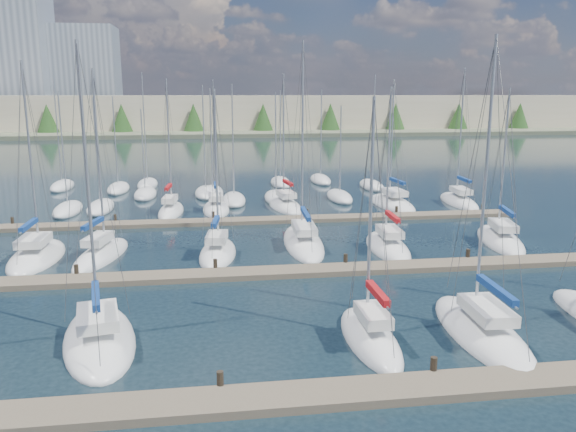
{
  "coord_description": "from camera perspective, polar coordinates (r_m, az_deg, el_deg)",
  "views": [
    {
      "loc": [
        -4.13,
        -15.59,
        10.54
      ],
      "look_at": [
        0.0,
        14.0,
        4.0
      ],
      "focal_mm": 35.0,
      "sensor_mm": 36.0,
      "label": 1
    }
  ],
  "objects": [
    {
      "name": "ground",
      "position": [
        76.43,
        -4.78,
        4.38
      ],
      "size": [
        400.0,
        400.0,
        0.0
      ],
      "primitive_type": "plane",
      "color": "#182830",
      "rests_on": "ground"
    },
    {
      "name": "dock_near",
      "position": [
        20.85,
        4.78,
        -17.58
      ],
      "size": [
        44.0,
        1.93,
        1.1
      ],
      "color": "#6B5E4C",
      "rests_on": "ground"
    },
    {
      "name": "dock_mid",
      "position": [
        33.52,
        -0.48,
        -5.7
      ],
      "size": [
        44.0,
        1.93,
        1.1
      ],
      "color": "#6B5E4C",
      "rests_on": "ground"
    },
    {
      "name": "dock_far",
      "position": [
        46.95,
        -2.7,
        -0.45
      ],
      "size": [
        44.0,
        1.93,
        1.1
      ],
      "color": "#6B5E4C",
      "rests_on": "ground"
    },
    {
      "name": "sailboat_i",
      "position": [
        38.85,
        -18.42,
        -3.74
      ],
      "size": [
        3.73,
        8.04,
        12.84
      ],
      "rotation": [
        0.0,
        0.0,
        -0.2
      ],
      "color": "white",
      "rests_on": "ground"
    },
    {
      "name": "sailboat_q",
      "position": [
        54.92,
        10.54,
        1.26
      ],
      "size": [
        3.53,
        8.89,
        12.6
      ],
      "rotation": [
        0.0,
        0.0,
        0.05
      ],
      "color": "white",
      "rests_on": "ground"
    },
    {
      "name": "sailboat_m",
      "position": [
        43.41,
        20.75,
        -2.28
      ],
      "size": [
        4.38,
        8.68,
        11.68
      ],
      "rotation": [
        0.0,
        0.0,
        -0.23
      ],
      "color": "white",
      "rests_on": "ground"
    },
    {
      "name": "sailboat_e",
      "position": [
        26.92,
        19.02,
        -10.99
      ],
      "size": [
        3.15,
        8.74,
        13.67
      ],
      "rotation": [
        0.0,
        0.0,
        -0.04
      ],
      "color": "white",
      "rests_on": "ground"
    },
    {
      "name": "sailboat_j",
      "position": [
        37.56,
        -7.15,
        -3.75
      ],
      "size": [
        3.13,
        6.93,
        11.58
      ],
      "rotation": [
        0.0,
        0.0,
        -0.12
      ],
      "color": "white",
      "rests_on": "ground"
    },
    {
      "name": "sailboat_l",
      "position": [
        39.41,
        10.09,
        -3.09
      ],
      "size": [
        2.92,
        7.75,
        11.74
      ],
      "rotation": [
        0.0,
        0.0,
        -0.06
      ],
      "color": "white",
      "rests_on": "ground"
    },
    {
      "name": "sailboat_o",
      "position": [
        51.84,
        -7.31,
        0.74
      ],
      "size": [
        2.41,
        6.54,
        12.52
      ],
      "rotation": [
        0.0,
        0.0,
        0.01
      ],
      "color": "white",
      "rests_on": "ground"
    },
    {
      "name": "sailboat_p",
      "position": [
        52.87,
        -0.27,
        1.06
      ],
      "size": [
        3.47,
        7.9,
        13.07
      ],
      "rotation": [
        0.0,
        0.0,
        0.12
      ],
      "color": "white",
      "rests_on": "ground"
    },
    {
      "name": "sailboat_d",
      "position": [
        25.14,
        8.34,
        -12.1
      ],
      "size": [
        2.09,
        6.6,
        11.17
      ],
      "rotation": [
        0.0,
        0.0,
        0.0
      ],
      "color": "white",
      "rests_on": "ground"
    },
    {
      "name": "sailboat_k",
      "position": [
        39.97,
        1.56,
        -2.67
      ],
      "size": [
        3.14,
        9.99,
        14.78
      ],
      "rotation": [
        0.0,
        0.0,
        -0.05
      ],
      "color": "white",
      "rests_on": "ground"
    },
    {
      "name": "sailboat_c",
      "position": [
        26.06,
        -18.61,
        -11.77
      ],
      "size": [
        4.51,
        8.44,
        13.37
      ],
      "rotation": [
        0.0,
        0.0,
        0.2
      ],
      "color": "white",
      "rests_on": "ground"
    },
    {
      "name": "sailboat_n",
      "position": [
        51.52,
        -11.8,
        0.51
      ],
      "size": [
        2.62,
        6.96,
        12.57
      ],
      "rotation": [
        0.0,
        0.0,
        -0.08
      ],
      "color": "white",
      "rests_on": "ground"
    },
    {
      "name": "sailboat_r",
      "position": [
        57.44,
        16.96,
        1.43
      ],
      "size": [
        3.09,
        8.5,
        13.66
      ],
      "rotation": [
        0.0,
        0.0,
        -0.08
      ],
      "color": "white",
      "rests_on": "ground"
    },
    {
      "name": "sailboat_h",
      "position": [
        40.02,
        -24.15,
        -3.77
      ],
      "size": [
        3.02,
        7.9,
        13.29
      ],
      "rotation": [
        0.0,
        0.0,
        0.0
      ],
      "color": "white",
      "rests_on": "ground"
    },
    {
      "name": "distant_boats",
      "position": [
        60.23,
        -8.04,
        2.43
      ],
      "size": [
        36.93,
        20.75,
        13.3
      ],
      "color": "#9EA0A5",
      "rests_on": "ground"
    },
    {
      "name": "shoreline",
      "position": [
        165.64,
        -11.32,
        11.05
      ],
      "size": [
        400.0,
        60.0,
        38.0
      ],
      "color": "#666B51",
      "rests_on": "ground"
    }
  ]
}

